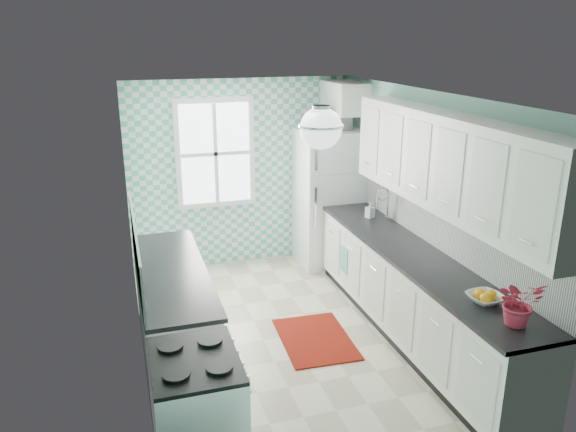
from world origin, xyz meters
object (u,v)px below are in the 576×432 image
object	(u,v)px
potted_plant	(519,303)
microwave	(330,119)
sink	(372,223)
fridge	(328,197)
ceiling_light	(321,128)
stove	(198,414)
fruit_bowl	(485,298)

from	to	relation	value
potted_plant	microwave	size ratio (longest dim) A/B	0.72
sink	microwave	world-z (taller)	microwave
fridge	microwave	distance (m)	1.06
ceiling_light	sink	xyz separation A→B (m)	(1.20, 1.46, -1.39)
fridge	potted_plant	xyz separation A→B (m)	(0.09, -3.72, 0.20)
fridge	sink	world-z (taller)	fridge
ceiling_light	stove	size ratio (longest dim) A/B	0.38
potted_plant	fridge	bearing A→B (deg)	91.39
fridge	stove	bearing A→B (deg)	-124.48
fridge	potted_plant	world-z (taller)	fridge
sink	ceiling_light	bearing A→B (deg)	-126.34
microwave	ceiling_light	bearing A→B (deg)	71.09
sink	potted_plant	world-z (taller)	sink
potted_plant	ceiling_light	bearing A→B (deg)	137.79
stove	fridge	bearing A→B (deg)	53.55
sink	fridge	bearing A→B (deg)	97.81
stove	fruit_bowl	size ratio (longest dim) A/B	3.25
ceiling_light	potted_plant	distance (m)	2.02
fruit_bowl	ceiling_light	bearing A→B (deg)	149.67
ceiling_light	potted_plant	bearing A→B (deg)	-42.21
ceiling_light	sink	distance (m)	2.35
sink	fruit_bowl	world-z (taller)	sink
ceiling_light	fridge	xyz separation A→B (m)	(1.11, 2.63, -1.40)
fridge	sink	xyz separation A→B (m)	(0.09, -1.17, 0.01)
microwave	potted_plant	bearing A→B (deg)	95.38
potted_plant	microwave	world-z (taller)	microwave
fruit_bowl	fridge	bearing A→B (deg)	91.55
fruit_bowl	microwave	world-z (taller)	microwave
ceiling_light	fruit_bowl	distance (m)	1.94
fruit_bowl	potted_plant	world-z (taller)	potted_plant
stove	fruit_bowl	xyz separation A→B (m)	(2.40, 0.12, 0.50)
fruit_bowl	stove	bearing A→B (deg)	-177.20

